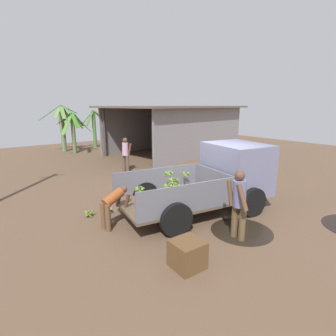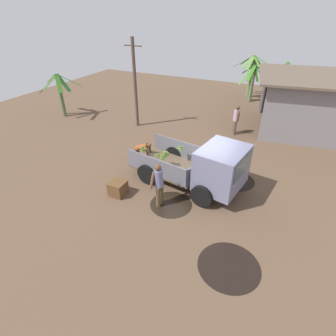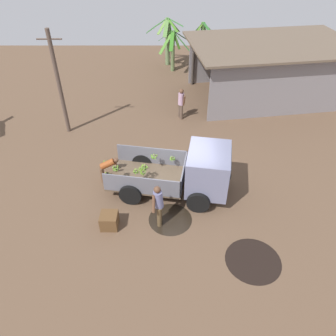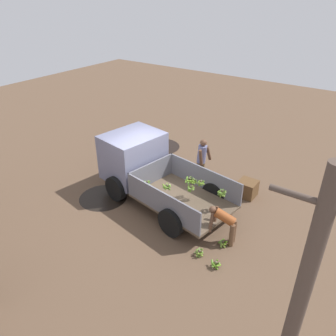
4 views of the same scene
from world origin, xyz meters
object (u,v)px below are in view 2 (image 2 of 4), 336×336
(person_foreground_visitor, at_px, (159,183))
(banana_bunch_on_ground_2, at_px, (156,153))
(wooden_crate_0, at_px, (118,188))
(person_worker_loading, at_px, (142,150))
(utility_pole, at_px, (135,84))
(person_bystander_near_shed, at_px, (236,119))
(banana_bunch_on_ground_1, at_px, (148,150))
(cargo_truck, at_px, (211,168))
(banana_bunch_on_ground_0, at_px, (143,158))

(person_foreground_visitor, bearing_deg, banana_bunch_on_ground_2, -58.11)
(person_foreground_visitor, distance_m, wooden_crate_0, 1.90)
(person_worker_loading, xyz_separation_m, wooden_crate_0, (0.40, -2.58, -0.39))
(utility_pole, height_order, wooden_crate_0, utility_pole)
(person_foreground_visitor, xyz_separation_m, wooden_crate_0, (-1.76, -0.15, -0.69))
(person_bystander_near_shed, relative_size, wooden_crate_0, 2.77)
(banana_bunch_on_ground_1, bearing_deg, person_worker_loading, -73.96)
(person_foreground_visitor, height_order, person_worker_loading, person_foreground_visitor)
(utility_pole, distance_m, banana_bunch_on_ground_1, 4.47)
(utility_pole, relative_size, person_bystander_near_shed, 3.00)
(utility_pole, bearing_deg, wooden_crate_0, -65.04)
(cargo_truck, xyz_separation_m, banana_bunch_on_ground_0, (-3.69, 0.99, -0.96))
(banana_bunch_on_ground_1, relative_size, wooden_crate_0, 0.47)
(person_foreground_visitor, distance_m, banana_bunch_on_ground_1, 4.34)
(person_foreground_visitor, relative_size, banana_bunch_on_ground_1, 6.07)
(person_bystander_near_shed, xyz_separation_m, banana_bunch_on_ground_0, (-3.29, -5.05, -0.81))
(banana_bunch_on_ground_0, bearing_deg, banana_bunch_on_ground_2, 62.72)
(banana_bunch_on_ground_2, distance_m, wooden_crate_0, 3.51)
(utility_pole, bearing_deg, banana_bunch_on_ground_2, -46.08)
(person_worker_loading, height_order, wooden_crate_0, person_worker_loading)
(banana_bunch_on_ground_2, xyz_separation_m, wooden_crate_0, (0.13, -3.50, 0.16))
(person_worker_loading, bearing_deg, cargo_truck, -22.72)
(person_worker_loading, distance_m, banana_bunch_on_ground_0, 0.60)
(person_worker_loading, height_order, person_bystander_near_shed, person_bystander_near_shed)
(utility_pole, distance_m, banana_bunch_on_ground_0, 5.13)
(banana_bunch_on_ground_0, distance_m, wooden_crate_0, 2.85)
(banana_bunch_on_ground_0, relative_size, banana_bunch_on_ground_1, 0.89)
(utility_pole, relative_size, banana_bunch_on_ground_2, 19.35)
(person_worker_loading, relative_size, person_bystander_near_shed, 0.64)
(utility_pole, bearing_deg, person_worker_loading, -56.14)
(utility_pole, xyz_separation_m, banana_bunch_on_ground_0, (2.54, -3.71, -2.48))
(person_worker_loading, relative_size, banana_bunch_on_ground_0, 4.21)
(person_foreground_visitor, height_order, banana_bunch_on_ground_0, person_foreground_visitor)
(person_foreground_visitor, bearing_deg, person_bystander_near_shed, -95.25)
(cargo_truck, relative_size, person_foreground_visitor, 2.81)
(cargo_truck, xyz_separation_m, utility_pole, (-6.22, 4.70, 1.52))
(person_foreground_visitor, xyz_separation_m, banana_bunch_on_ground_1, (-2.46, 3.47, -0.85))
(banana_bunch_on_ground_0, bearing_deg, person_bystander_near_shed, 56.94)
(person_worker_loading, bearing_deg, person_foreground_visitor, -59.04)
(banana_bunch_on_ground_0, xyz_separation_m, banana_bunch_on_ground_1, (-0.20, 0.82, -0.00))
(person_worker_loading, relative_size, banana_bunch_on_ground_1, 3.77)
(person_worker_loading, distance_m, wooden_crate_0, 2.64)
(utility_pole, height_order, person_foreground_visitor, utility_pole)
(banana_bunch_on_ground_1, height_order, wooden_crate_0, wooden_crate_0)
(utility_pole, xyz_separation_m, banana_bunch_on_ground_2, (2.90, -3.01, -2.48))
(cargo_truck, bearing_deg, person_worker_loading, 177.39)
(person_foreground_visitor, distance_m, banana_bunch_on_ground_0, 3.58)
(person_foreground_visitor, xyz_separation_m, person_worker_loading, (-2.16, 2.43, -0.29))
(cargo_truck, xyz_separation_m, person_worker_loading, (-3.59, 0.77, -0.40))
(person_bystander_near_shed, height_order, banana_bunch_on_ground_2, person_bystander_near_shed)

